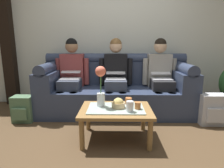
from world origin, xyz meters
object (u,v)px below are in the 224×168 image
at_px(cup_near_left, 129,101).
at_px(backpack_left, 23,109).
at_px(cup_near_right, 138,106).
at_px(person_middle, 116,73).
at_px(person_right, 160,73).
at_px(couch, 116,90).
at_px(cup_far_center, 130,106).
at_px(person_left, 72,73).
at_px(coffee_table, 116,112).
at_px(snack_bowl, 118,104).
at_px(flower_vase, 101,84).
at_px(backpack_right, 212,110).

height_order(cup_near_left, backpack_left, cup_near_left).
bearing_deg(cup_near_right, backpack_left, 161.40).
bearing_deg(person_middle, person_right, 0.00).
bearing_deg(couch, cup_far_center, -82.10).
relative_size(person_middle, cup_near_left, 15.06).
height_order(person_left, coffee_table, person_left).
bearing_deg(cup_near_left, cup_far_center, -90.86).
relative_size(person_right, coffee_table, 1.47).
relative_size(cup_far_center, backpack_left, 0.31).
xyz_separation_m(coffee_table, snack_bowl, (0.03, 0.00, 0.10)).
height_order(cup_near_left, cup_far_center, cup_far_center).
bearing_deg(flower_vase, couch, 79.14).
height_order(flower_vase, snack_bowl, flower_vase).
bearing_deg(couch, cup_near_right, -76.22).
bearing_deg(cup_far_center, person_right, 62.34).
relative_size(person_right, flower_vase, 2.52).
relative_size(couch, person_left, 1.99).
relative_size(person_left, flower_vase, 2.52).
bearing_deg(person_middle, snack_bowl, -88.33).
bearing_deg(backpack_left, person_left, 37.14).
height_order(snack_bowl, cup_near_right, snack_bowl).
bearing_deg(snack_bowl, cup_near_right, -9.32).
height_order(flower_vase, cup_near_right, flower_vase).
xyz_separation_m(cup_near_left, backpack_right, (1.21, 0.31, -0.22)).
bearing_deg(backpack_left, couch, 19.43).
relative_size(cup_near_left, backpack_left, 0.21).
bearing_deg(cup_near_right, person_left, 134.03).
distance_m(snack_bowl, backpack_right, 1.43).
bearing_deg(cup_far_center, backpack_left, 157.43).
xyz_separation_m(person_right, cup_far_center, (-0.58, -1.11, -0.20)).
height_order(person_right, cup_near_left, person_right).
bearing_deg(couch, person_middle, -90.00).
height_order(cup_far_center, backpack_right, cup_far_center).
relative_size(person_left, coffee_table, 1.47).
relative_size(snack_bowl, cup_near_right, 1.95).
distance_m(flower_vase, cup_near_right, 0.50).
relative_size(coffee_table, cup_near_right, 10.49).
bearing_deg(person_right, snack_bowl, -125.67).
bearing_deg(cup_far_center, couch, 97.90).
relative_size(person_middle, flower_vase, 2.52).
xyz_separation_m(cup_near_left, cup_near_right, (0.09, -0.17, -0.00)).
bearing_deg(person_middle, cup_near_left, -79.42).
xyz_separation_m(backpack_right, backpack_left, (-2.73, 0.06, -0.03)).
xyz_separation_m(person_left, cup_near_left, (0.89, -0.85, -0.22)).
relative_size(snack_bowl, backpack_right, 0.35).
relative_size(couch, backpack_right, 5.54).
bearing_deg(person_left, backpack_left, -142.86).
distance_m(flower_vase, cup_far_center, 0.43).
relative_size(person_left, backpack_right, 2.78).
bearing_deg(snack_bowl, person_left, 127.82).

